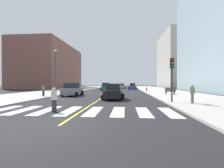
# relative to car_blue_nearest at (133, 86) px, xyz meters

# --- Properties ---
(ground_plane) EXTENTS (220.00, 220.00, 0.00)m
(ground_plane) POSITION_rel_car_blue_nearest_xyz_m (-5.47, -42.81, -0.91)
(ground_plane) COLOR black
(sidewalk_kerb_east) EXTENTS (10.00, 120.00, 0.15)m
(sidewalk_kerb_east) POSITION_rel_car_blue_nearest_xyz_m (6.73, -22.81, -0.83)
(sidewalk_kerb_east) COLOR #B2ADA3
(sidewalk_kerb_east) RESTS_ON ground
(sidewalk_kerb_west) EXTENTS (10.00, 120.00, 0.15)m
(sidewalk_kerb_west) POSITION_rel_car_blue_nearest_xyz_m (-17.67, -22.81, -0.83)
(sidewalk_kerb_west) COLOR #B2ADA3
(sidewalk_kerb_west) RESTS_ON ground
(crosswalk_paint) EXTENTS (13.50, 4.00, 0.01)m
(crosswalk_paint) POSITION_rel_car_blue_nearest_xyz_m (-5.47, -38.81, -0.90)
(crosswalk_paint) COLOR silver
(crosswalk_paint) RESTS_ON ground
(lane_divider_paint) EXTENTS (0.16, 80.00, 0.01)m
(lane_divider_paint) POSITION_rel_car_blue_nearest_xyz_m (-5.47, -2.81, -0.90)
(lane_divider_paint) COLOR yellow
(lane_divider_paint) RESTS_ON ground
(parking_garage_concrete) EXTENTS (18.00, 24.00, 22.58)m
(parking_garage_concrete) POSITION_rel_car_blue_nearest_xyz_m (22.43, 18.44, 10.38)
(parking_garage_concrete) COLOR #B2ADA3
(parking_garage_concrete) RESTS_ON ground
(low_rise_brick_west) EXTENTS (16.00, 32.00, 16.92)m
(low_rise_brick_west) POSITION_rel_car_blue_nearest_xyz_m (-32.37, 11.44, 7.55)
(low_rise_brick_west) COLOR brown
(low_rise_brick_west) RESTS_ON ground
(car_blue_nearest) EXTENTS (2.73, 4.36, 1.94)m
(car_blue_nearest) POSITION_rel_car_blue_nearest_xyz_m (0.00, 0.00, 0.00)
(car_blue_nearest) COLOR #2D479E
(car_blue_nearest) RESTS_ON ground
(car_green_second) EXTENTS (2.97, 4.68, 2.07)m
(car_green_second) POSITION_rel_car_blue_nearest_xyz_m (-7.38, -8.56, 0.06)
(car_green_second) COLOR #236B42
(car_green_second) RESTS_ON ground
(car_yellow_third) EXTENTS (2.44, 3.83, 1.68)m
(car_yellow_third) POSITION_rel_car_blue_nearest_xyz_m (-3.91, 14.17, -0.12)
(car_yellow_third) COLOR gold
(car_yellow_third) RESTS_ON ground
(car_silver_fourth) EXTENTS (2.51, 3.99, 1.77)m
(car_silver_fourth) POSITION_rel_car_blue_nearest_xyz_m (-3.50, 7.20, -0.08)
(car_silver_fourth) COLOR #B7B7BC
(car_silver_fourth) RESTS_ON ground
(car_black_fifth) EXTENTS (2.77, 4.44, 1.98)m
(car_black_fifth) POSITION_rel_car_blue_nearest_xyz_m (-3.76, -30.44, 0.02)
(car_black_fifth) COLOR black
(car_black_fifth) RESTS_ON ground
(car_gray_sixth) EXTENTS (2.95, 4.64, 2.05)m
(car_gray_sixth) POSITION_rel_car_blue_nearest_xyz_m (-10.62, -25.95, 0.05)
(car_gray_sixth) COLOR slate
(car_gray_sixth) RESTS_ON ground
(traffic_light_near_corner) EXTENTS (0.36, 0.41, 4.41)m
(traffic_light_near_corner) POSITION_rel_car_blue_nearest_xyz_m (2.42, -33.85, 2.35)
(traffic_light_near_corner) COLOR black
(traffic_light_near_corner) RESTS_ON sidewalk_kerb_east
(park_bench) EXTENTS (1.83, 0.67, 1.12)m
(park_bench) POSITION_rel_car_blue_nearest_xyz_m (5.23, -23.11, -0.22)
(park_bench) COLOR #47474C
(park_bench) RESTS_ON sidewalk_kerb_east
(pedestrian_crossing) EXTENTS (0.43, 0.43, 1.74)m
(pedestrian_crossing) POSITION_rel_car_blue_nearest_xyz_m (-7.36, -39.28, 0.05)
(pedestrian_crossing) COLOR #38383D
(pedestrian_crossing) RESTS_ON ground
(pedestrian_waiting_east) EXTENTS (0.44, 0.44, 1.77)m
(pedestrian_waiting_east) POSITION_rel_car_blue_nearest_xyz_m (4.07, -34.66, 0.22)
(pedestrian_waiting_east) COLOR brown
(pedestrian_waiting_east) RESTS_ON sidewalk_kerb_east
(pedestrian_walking_west) EXTENTS (0.41, 0.41, 1.66)m
(pedestrian_walking_west) POSITION_rel_car_blue_nearest_xyz_m (-14.18, -28.16, 0.15)
(pedestrian_walking_west) COLOR #232847
(pedestrian_walking_west) RESTS_ON sidewalk_kerb_west
(fire_hydrant) EXTENTS (0.26, 0.26, 0.89)m
(fire_hydrant) POSITION_rel_car_blue_nearest_xyz_m (2.64, -13.07, -0.33)
(fire_hydrant) COLOR red
(fire_hydrant) RESTS_ON sidewalk_kerb_east
(street_lamp) EXTENTS (0.44, 0.44, 7.55)m
(street_lamp) POSITION_rel_car_blue_nearest_xyz_m (-13.99, -24.56, 3.68)
(street_lamp) COLOR #38383D
(street_lamp) RESTS_ON sidewalk_kerb_west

